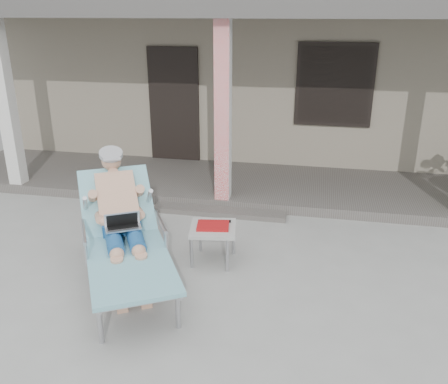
# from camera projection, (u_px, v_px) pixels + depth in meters

# --- Properties ---
(ground) EXTENTS (60.00, 60.00, 0.00)m
(ground) POSITION_uv_depth(u_px,v_px,m) (186.00, 278.00, 5.42)
(ground) COLOR #9E9E99
(ground) RESTS_ON ground
(house) EXTENTS (10.40, 5.40, 3.30)m
(house) POSITION_uv_depth(u_px,v_px,m) (261.00, 66.00, 10.76)
(house) COLOR gray
(house) RESTS_ON ground
(porch_deck) EXTENTS (10.00, 2.00, 0.15)m
(porch_deck) POSITION_uv_depth(u_px,v_px,m) (233.00, 183.00, 8.14)
(porch_deck) COLOR #605B56
(porch_deck) RESTS_ON ground
(porch_overhang) EXTENTS (10.00, 2.30, 2.85)m
(porch_overhang) POSITION_uv_depth(u_px,v_px,m) (233.00, 15.00, 7.11)
(porch_overhang) COLOR silver
(porch_overhang) RESTS_ON porch_deck
(porch_step) EXTENTS (2.00, 0.30, 0.07)m
(porch_step) POSITION_uv_depth(u_px,v_px,m) (219.00, 212.00, 7.10)
(porch_step) COLOR #605B56
(porch_step) RESTS_ON ground
(lounger) EXTENTS (1.75, 2.24, 1.43)m
(lounger) POSITION_uv_depth(u_px,v_px,m) (121.00, 206.00, 5.12)
(lounger) COLOR #B7B7BC
(lounger) RESTS_ON ground
(side_table) EXTENTS (0.61, 0.61, 0.48)m
(side_table) POSITION_uv_depth(u_px,v_px,m) (213.00, 230.00, 5.65)
(side_table) COLOR #A9A9A4
(side_table) RESTS_ON ground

